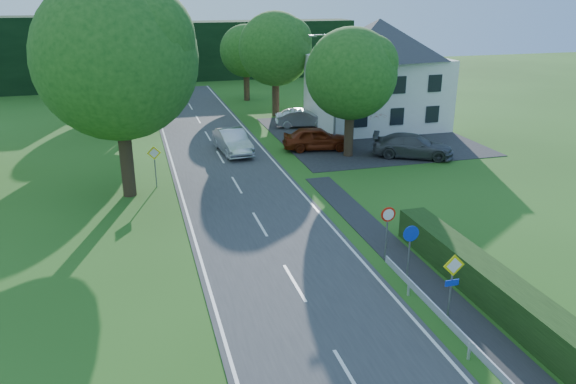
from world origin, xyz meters
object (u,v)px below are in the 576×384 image
object	(u,v)px
streetlight	(334,86)
parked_car_silver_b	(399,121)
parked_car_red	(317,138)
parasol	(372,125)
parked_car_grey	(413,146)
motorcycle	(234,133)
parked_car_silver_a	(302,118)
moving_car	(233,141)

from	to	relation	value
streetlight	parked_car_silver_b	bearing A→B (deg)	28.93
parked_car_red	parasol	world-z (taller)	parasol
parked_car_grey	parasol	size ratio (longest dim) A/B	2.38
parked_car_silver_b	parasol	world-z (taller)	parasol
motorcycle	parked_car_red	xyz separation A→B (m)	(5.10, -4.53, 0.37)
streetlight	parked_car_silver_a	distance (m)	7.92
streetlight	motorcycle	world-z (taller)	streetlight
streetlight	moving_car	size ratio (longest dim) A/B	1.62
moving_car	parked_car_silver_b	world-z (taller)	moving_car
moving_car	parked_car_red	distance (m)	5.92
parasol	streetlight	bearing A→B (deg)	-151.95
motorcycle	parked_car_grey	distance (m)	13.46
parked_car_grey	parasol	bearing A→B (deg)	33.54
motorcycle	parasol	size ratio (longest dim) A/B	0.75
parked_car_silver_b	parked_car_grey	bearing A→B (deg)	148.25
moving_car	parasol	size ratio (longest dim) A/B	2.18
parked_car_silver_b	motorcycle	bearing A→B (deg)	75.23
parked_car_grey	parasol	distance (m)	5.64
moving_car	parked_car_red	bearing A→B (deg)	-12.63
motorcycle	parked_car_silver_b	xyz separation A→B (m)	(13.42, -0.62, 0.27)
motorcycle	parked_car_grey	xyz separation A→B (m)	(10.76, -8.08, 0.33)
parked_car_grey	parked_car_silver_b	world-z (taller)	parked_car_grey
motorcycle	parked_car_red	world-z (taller)	parked_car_red
parked_car_red	parked_car_grey	size ratio (longest dim) A/B	0.89
parked_car_silver_a	parked_car_grey	size ratio (longest dim) A/B	0.82
moving_car	parked_car_silver_a	world-z (taller)	moving_car
parked_car_silver_a	parked_car_silver_b	distance (m)	7.86
streetlight	parked_car_red	world-z (taller)	streetlight
motorcycle	parked_car_red	size ratio (longest dim) A/B	0.36
parked_car_red	motorcycle	bearing A→B (deg)	58.18
parked_car_red	parked_car_grey	xyz separation A→B (m)	(5.66, -3.55, -0.03)
parked_car_grey	parked_car_silver_b	distance (m)	7.92
motorcycle	parked_car_silver_b	size ratio (longest dim) A/B	0.33
streetlight	parked_car_silver_b	xyz separation A→B (m)	(7.16, 3.96, -3.71)
streetlight	parked_car_silver_a	size ratio (longest dim) A/B	1.81
parked_car_silver_b	parasol	bearing A→B (deg)	107.88
parked_car_silver_a	streetlight	bearing A→B (deg)	-169.59
parked_car_red	parked_car_silver_a	world-z (taller)	parked_car_red
streetlight	parasol	size ratio (longest dim) A/B	3.54
streetlight	parasol	world-z (taller)	streetlight
streetlight	parked_car_grey	size ratio (longest dim) A/B	1.49
moving_car	parked_car_grey	bearing A→B (deg)	-25.84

